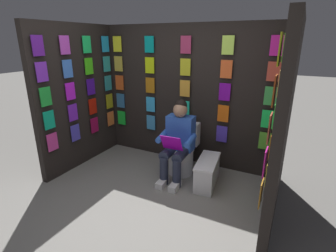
{
  "coord_description": "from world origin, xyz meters",
  "views": [
    {
      "loc": [
        -1.62,
        2.15,
        2.0
      ],
      "look_at": [
        -0.06,
        -0.91,
        0.85
      ],
      "focal_mm": 27.56,
      "sensor_mm": 36.0,
      "label": 1
    }
  ],
  "objects": [
    {
      "name": "comic_longbox_near",
      "position": [
        -0.62,
        -1.04,
        0.19
      ],
      "size": [
        0.35,
        0.7,
        0.39
      ],
      "rotation": [
        0.0,
        0.0,
        0.13
      ],
      "color": "silver",
      "rests_on": "ground"
    },
    {
      "name": "display_wall_left",
      "position": [
        -1.53,
        -0.82,
        1.13
      ],
      "size": [
        0.14,
        1.65,
        2.25
      ],
      "color": "black",
      "rests_on": "ground"
    },
    {
      "name": "display_wall_right",
      "position": [
        1.53,
        -0.82,
        1.13
      ],
      "size": [
        0.14,
        1.65,
        2.25
      ],
      "color": "black",
      "rests_on": "ground"
    },
    {
      "name": "toilet",
      "position": [
        -0.14,
        -1.26,
        0.33
      ],
      "size": [
        0.41,
        0.56,
        0.77
      ],
      "rotation": [
        0.0,
        0.0,
        0.05
      ],
      "color": "white",
      "rests_on": "ground"
    },
    {
      "name": "display_wall_back",
      "position": [
        -0.0,
        -1.7,
        1.13
      ],
      "size": [
        3.06,
        0.14,
        2.25
      ],
      "color": "black",
      "rests_on": "ground"
    },
    {
      "name": "ground_plane",
      "position": [
        0.0,
        0.0,
        0.0
      ],
      "size": [
        30.0,
        30.0,
        0.0
      ],
      "primitive_type": "plane",
      "color": "gray"
    },
    {
      "name": "person_reading",
      "position": [
        -0.15,
        -1.03,
        0.6
      ],
      "size": [
        0.54,
        0.7,
        1.19
      ],
      "rotation": [
        0.0,
        0.0,
        0.05
      ],
      "color": "blue",
      "rests_on": "ground"
    }
  ]
}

